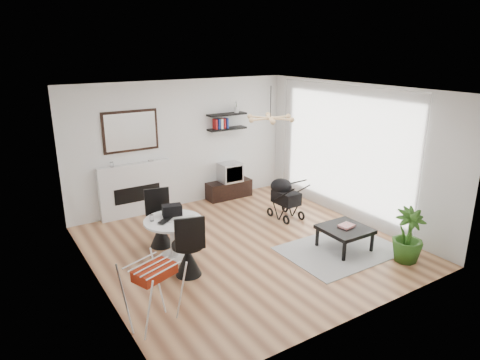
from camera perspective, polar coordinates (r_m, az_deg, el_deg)
floor at (r=7.60m, az=0.76°, el=-8.76°), size 5.00×5.00×0.00m
ceiling at (r=6.85m, az=0.86°, el=11.95°), size 5.00×5.00×0.00m
wall_back at (r=9.23m, az=-7.75°, el=4.75°), size 5.00×0.00×5.00m
wall_left at (r=6.17m, az=-19.04°, el=-2.53°), size 0.00×5.00×5.00m
wall_right at (r=8.68m, az=14.77°, el=3.52°), size 0.00×5.00×5.00m
sheer_curtain at (r=8.75m, az=13.37°, el=3.72°), size 0.04×3.60×2.60m
fireplace at (r=8.95m, az=-13.76°, el=-0.43°), size 1.50×0.17×2.16m
shelf_lower at (r=9.54m, az=-1.74°, el=6.85°), size 0.90×0.25×0.04m
shelf_upper at (r=9.49m, az=-1.76°, el=8.75°), size 0.90×0.25×0.04m
pendant_lamp at (r=7.56m, az=4.06°, el=8.23°), size 0.90×0.90×0.10m
tv_console at (r=9.84m, az=-1.48°, el=-1.25°), size 1.06×0.37×0.40m
crt_tv at (r=9.73m, az=-1.35°, el=1.06°), size 0.49×0.43×0.43m
dining_table at (r=7.07m, az=-8.83°, el=-7.01°), size 0.94×0.94×0.69m
laptop at (r=6.90m, az=-9.65°, el=-5.45°), size 0.36×0.34×0.02m
black_bag at (r=7.10m, az=-9.06°, el=-4.02°), size 0.35×0.26×0.19m
newspaper at (r=6.93m, az=-7.30°, el=-5.28°), size 0.44×0.39×0.01m
drinking_glass at (r=6.97m, az=-11.69°, el=-4.96°), size 0.06×0.06×0.11m
chair_far at (r=7.62m, az=-10.55°, el=-6.38°), size 0.49×0.51×1.00m
chair_near at (r=6.60m, az=-6.89°, el=-10.04°), size 0.52×0.54×1.02m
drying_rack at (r=5.52m, az=-11.46°, el=-14.63°), size 0.73×0.71×0.86m
stroller at (r=8.72m, az=5.95°, el=-2.59°), size 0.47×0.75×0.89m
rug at (r=7.64m, az=13.20°, el=-9.05°), size 1.94×1.40×0.01m
coffee_table at (r=7.55m, az=13.82°, el=-6.48°), size 0.76×0.76×0.39m
magazines at (r=7.56m, az=14.01°, el=-5.94°), size 0.28×0.23×0.04m
potted_plant at (r=7.43m, az=21.49°, el=-6.90°), size 0.64×0.64×0.89m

